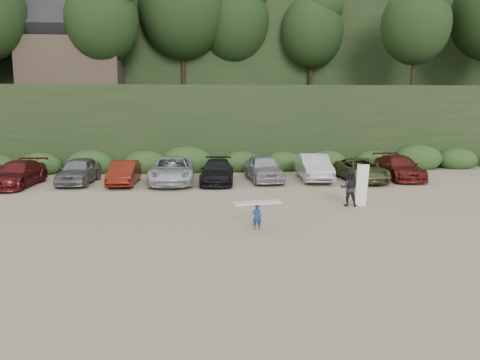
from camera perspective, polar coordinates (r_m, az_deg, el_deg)
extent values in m
plane|color=tan|center=(18.77, 0.30, -5.45)|extent=(120.00, 120.00, 0.00)
cube|color=black|center=(40.12, -2.82, 6.91)|extent=(80.00, 14.00, 6.00)
cube|color=black|center=(58.15, -3.69, 12.66)|extent=(90.00, 30.00, 16.00)
ellipsoid|color=black|center=(40.54, -2.92, 18.28)|extent=(66.00, 12.00, 10.00)
cube|color=#2B491E|center=(32.84, -3.16, 2.11)|extent=(46.20, 2.00, 1.20)
cube|color=brown|center=(43.37, -19.50, 13.20)|extent=(8.00, 6.00, 4.00)
imported|color=#5C1519|center=(29.86, -25.51, 0.67)|extent=(2.44, 5.13, 1.44)
imported|color=slate|center=(29.51, -19.06, 1.09)|extent=(2.07, 4.65, 1.55)
imported|color=maroon|center=(28.43, -13.95, 0.85)|extent=(1.56, 4.21, 1.38)
imported|color=silver|center=(28.31, -8.30, 1.19)|extent=(2.63, 5.66, 1.57)
imported|color=black|center=(28.10, -2.79, 1.03)|extent=(2.34, 4.93, 1.39)
imported|color=#A7A7AC|center=(28.85, 2.89, 1.49)|extent=(2.19, 4.85, 1.62)
imported|color=#BCBCBC|center=(29.51, 8.99, 1.56)|extent=(2.03, 5.01, 1.62)
imported|color=brown|center=(29.78, 14.58, 1.20)|extent=(2.39, 4.97, 1.37)
imported|color=maroon|center=(31.26, 18.81, 1.46)|extent=(2.19, 5.08, 1.46)
imported|color=navy|center=(17.99, 2.07, -4.50)|extent=(0.36, 0.24, 0.99)
cube|color=silver|center=(17.86, 2.08, -2.79)|extent=(1.86, 0.78, 0.07)
imported|color=black|center=(22.49, 13.18, -0.98)|extent=(0.97, 0.86, 1.69)
cube|color=white|center=(22.48, 14.61, -0.65)|extent=(0.57, 0.31, 1.99)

